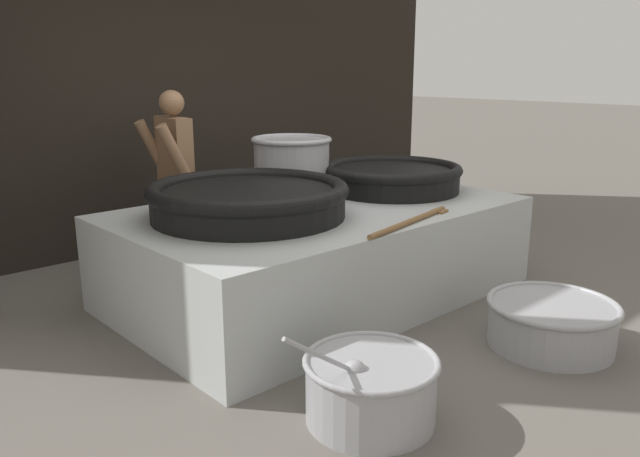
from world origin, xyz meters
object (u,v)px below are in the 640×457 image
object	(u,v)px
prep_bowl_vegetables	(371,386)
prep_bowl_meat	(552,321)
stock_pot	(292,163)
cook	(175,174)
giant_wok_near	(248,198)
giant_wok_far	(392,176)

from	to	relation	value
prep_bowl_vegetables	prep_bowl_meat	distance (m)	1.60
stock_pot	prep_bowl_vegetables	distance (m)	2.72
stock_pot	cook	size ratio (longest dim) A/B	0.43
cook	prep_bowl_vegetables	bearing A→B (deg)	83.94
giant_wok_near	prep_bowl_meat	bearing A→B (deg)	-59.24
giant_wok_far	giant_wok_near	bearing A→B (deg)	178.67
cook	prep_bowl_vegetables	xyz separation A→B (m)	(-0.64, -3.08, -0.69)
prep_bowl_vegetables	stock_pot	bearing A→B (deg)	59.04
giant_wok_near	giant_wok_far	size ratio (longest dim) A/B	1.19
giant_wok_far	cook	bearing A→B (deg)	134.42
stock_pot	prep_bowl_meat	distance (m)	2.58
giant_wok_far	cook	world-z (taller)	cook
cook	giant_wok_far	bearing A→B (deg)	140.08
giant_wok_near	stock_pot	world-z (taller)	stock_pot
giant_wok_far	prep_bowl_meat	distance (m)	2.04
prep_bowl_vegetables	giant_wok_near	bearing A→B (deg)	74.79
giant_wok_far	cook	size ratio (longest dim) A/B	0.77
prep_bowl_vegetables	prep_bowl_meat	bearing A→B (deg)	-7.21
giant_wok_far	prep_bowl_meat	size ratio (longest dim) A/B	1.45
giant_wok_far	stock_pot	bearing A→B (deg)	140.78
stock_pot	prep_bowl_vegetables	world-z (taller)	stock_pot
giant_wok_near	prep_bowl_vegetables	distance (m)	1.88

